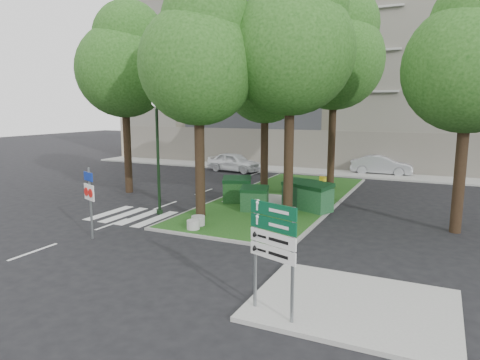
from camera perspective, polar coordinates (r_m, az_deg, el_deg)
The scene contains 26 objects.
ground at distance 16.94m, azimuth -5.16°, elevation -7.62°, with size 120.00×120.00×0.00m, color black.
median_island at distance 23.78m, azimuth 5.67°, elevation -2.43°, with size 6.00×16.00×0.12m, color #154313.
median_kerb at distance 23.78m, azimuth 5.67°, elevation -2.45°, with size 6.30×16.30×0.10m, color gray.
sidewalk_corner at distance 11.68m, azimuth 14.86°, elevation -15.81°, with size 5.00×4.00×0.12m, color #999993.
building_sidewalk at distance 33.83m, azimuth 10.85°, elevation 1.06°, with size 42.00×3.00×0.12m, color #999993.
zebra_crossing at distance 20.17m, azimuth -12.25°, elevation -4.96°, with size 5.00×3.00×0.01m, color silver.
apartment_building at distance 40.88m, azimuth 13.91°, elevation 13.57°, with size 41.00×12.00×16.00m, color tan.
tree_median_near_left at distance 19.24m, azimuth -5.28°, elevation 16.48°, with size 5.20×5.20×10.53m.
tree_median_near_right at distance 19.71m, azimuth 7.12°, elevation 18.24°, with size 5.60×5.60×11.46m.
tree_median_mid at distance 24.82m, azimuth 3.62°, elevation 14.17°, with size 4.80×4.80×9.99m.
tree_median_far at distance 26.87m, azimuth 12.77°, elevation 16.49°, with size 5.80×5.80×11.93m.
tree_street_left at distance 26.14m, azimuth -15.02°, elevation 15.12°, with size 5.40×5.40×11.00m.
tree_street_right at distance 19.12m, azimuth 28.62°, elevation 14.41°, with size 5.00×5.00×10.06m.
dumpster_a at distance 22.36m, azimuth -0.40°, elevation -1.29°, with size 1.74×1.49×1.36m.
dumpster_b at distance 20.49m, azimuth 1.95°, elevation -2.52°, with size 1.49×1.21×1.21m.
dumpster_c at distance 21.66m, azimuth 7.82°, elevation -1.75°, with size 1.68×1.39×1.35m.
dumpster_d at distance 20.69m, azimuth 10.03°, elevation -2.29°, with size 1.80×1.58×1.39m.
bollard_left at distance 17.60m, azimuth -6.25°, elevation -5.93°, with size 0.52×0.52×0.37m, color #A5A49F.
bollard_right at distance 17.70m, azimuth 3.70°, elevation -5.84°, with size 0.49×0.49×0.35m, color gray.
bollard_mid at distance 18.13m, azimuth -5.60°, elevation -5.41°, with size 0.56×0.56×0.40m, color #959591.
litter_bin at distance 26.57m, azimuth 10.96°, elevation -0.33°, with size 0.42×0.42×0.74m, color yellow.
street_lamp at distance 20.28m, azimuth -10.94°, elevation 5.03°, with size 0.44×0.44×5.48m.
traffic_sign_pole at distance 17.26m, azimuth -19.36°, elevation -1.71°, with size 0.78×0.37×2.77m.
directional_sign at distance 10.12m, azimuth 4.49°, elevation -8.16°, with size 1.30×0.49×2.73m.
car_white at distance 33.84m, azimuth -0.81°, elevation 2.41°, with size 1.78×4.41×1.50m, color white.
car_silver at distance 33.94m, azimuth 18.37°, elevation 1.91°, with size 1.55×4.46×1.47m, color #A7A9AF.
Camera 1 is at (8.22, -13.94, 5.02)m, focal length 32.00 mm.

